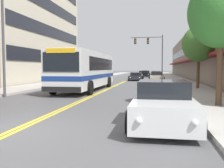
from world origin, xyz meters
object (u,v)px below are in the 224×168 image
at_px(street_tree_right_near, 221,13).
at_px(fire_hydrant, 186,89).
at_px(car_navy_moving_lead, 142,73).
at_px(car_white_parked_right_foreground, 163,104).
at_px(car_champagne_parked_right_mid, 157,77).
at_px(street_lamp_left_near, 7,10).
at_px(car_charcoal_moving_second, 136,77).
at_px(street_tree_right_mid, 199,44).
at_px(city_bus, 87,69).
at_px(car_black_moving_third, 146,74).
at_px(car_slate_blue_parked_left_far, 88,77).
at_px(car_beige_parked_right_far, 156,75).
at_px(traffic_signal_mast, 152,48).
at_px(car_silver_parked_left_mid, 101,76).

distance_m(street_tree_right_near, fire_hydrant, 5.54).
relative_size(car_navy_moving_lead, street_tree_right_near, 0.84).
distance_m(car_white_parked_right_foreground, car_champagne_parked_right_mid, 25.87).
xyz_separation_m(car_navy_moving_lead, street_lamp_left_near, (-6.11, -45.37, 4.84)).
bearing_deg(car_charcoal_moving_second, street_tree_right_mid, -67.48).
height_order(street_tree_right_mid, fire_hydrant, street_tree_right_mid).
relative_size(car_white_parked_right_foreground, car_champagne_parked_right_mid, 1.03).
distance_m(car_white_parked_right_foreground, street_tree_right_near, 5.75).
height_order(car_white_parked_right_foreground, fire_hydrant, car_white_parked_right_foreground).
bearing_deg(city_bus, street_tree_right_mid, 9.16).
relative_size(car_navy_moving_lead, street_tree_right_mid, 0.93).
bearing_deg(car_black_moving_third, car_white_parked_right_foreground, -87.18).
bearing_deg(car_charcoal_moving_second, car_slate_blue_parked_left_far, -131.27).
distance_m(car_charcoal_moving_second, street_tree_right_mid, 16.77).
bearing_deg(street_lamp_left_near, car_white_parked_right_foreground, -32.80).
xyz_separation_m(car_black_moving_third, street_tree_right_near, (4.78, -40.78, 3.68)).
height_order(car_beige_parked_right_far, traffic_signal_mast, traffic_signal_mast).
height_order(car_black_moving_third, fire_hydrant, car_black_moving_third).
bearing_deg(traffic_signal_mast, street_tree_right_mid, -78.08).
relative_size(car_silver_parked_left_mid, car_black_moving_third, 0.99).
relative_size(car_white_parked_right_foreground, street_tree_right_mid, 0.93).
xyz_separation_m(car_charcoal_moving_second, street_tree_right_mid, (6.30, -15.20, 3.26)).
distance_m(car_black_moving_third, fire_hydrant, 37.01).
bearing_deg(car_white_parked_right_foreground, fire_hydrant, 77.84).
distance_m(car_champagne_parked_right_mid, street_tree_right_mid, 13.20).
bearing_deg(car_beige_parked_right_far, car_silver_parked_left_mid, -135.63).
distance_m(street_lamp_left_near, street_tree_right_near, 12.17).
relative_size(car_charcoal_moving_second, street_lamp_left_near, 0.53).
xyz_separation_m(car_white_parked_right_foreground, car_charcoal_moving_second, (-3.00, 28.70, -0.09)).
xyz_separation_m(city_bus, car_champagne_parked_right_mid, (5.90, 13.86, -1.11)).
xyz_separation_m(car_charcoal_moving_second, street_tree_right_near, (5.60, -25.09, 3.73)).
height_order(traffic_signal_mast, street_tree_right_near, traffic_signal_mast).
distance_m(car_slate_blue_parked_left_far, street_tree_right_mid, 15.15).
distance_m(city_bus, car_silver_parked_left_mid, 18.85).
height_order(car_charcoal_moving_second, fire_hydrant, car_charcoal_moving_second).
relative_size(car_silver_parked_left_mid, car_champagne_parked_right_mid, 0.88).
bearing_deg(fire_hydrant, car_black_moving_third, 95.92).
bearing_deg(street_tree_right_near, car_charcoal_moving_second, 102.58).
distance_m(car_white_parked_right_foreground, street_tree_right_mid, 14.26).
distance_m(street_lamp_left_near, fire_hydrant, 12.06).
distance_m(car_navy_moving_lead, street_tree_right_near, 48.23).
bearing_deg(car_navy_moving_lead, fire_hydrant, -83.73).
distance_m(car_black_moving_third, street_tree_right_mid, 31.53).
distance_m(street_tree_right_mid, fire_hydrant, 6.97).
xyz_separation_m(city_bus, traffic_signal_mast, (5.13, 20.83, 3.30)).
relative_size(car_navy_moving_lead, fire_hydrant, 5.96).
xyz_separation_m(street_tree_right_near, street_tree_right_mid, (0.70, 9.89, -0.47)).
distance_m(car_charcoal_moving_second, street_lamp_left_near, 24.06).
bearing_deg(car_black_moving_third, street_lamp_left_near, -100.48).
distance_m(car_champagne_parked_right_mid, car_charcoal_moving_second, 4.11).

